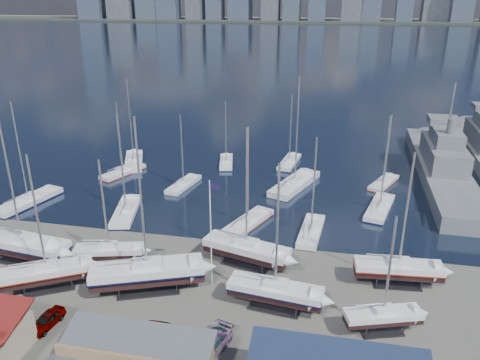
% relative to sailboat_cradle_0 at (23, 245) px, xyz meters
% --- Properties ---
extents(ground, '(1400.00, 1400.00, 0.00)m').
position_rel_sailboat_cradle_0_xyz_m(ground, '(20.62, -0.47, -2.20)').
color(ground, '#605E59').
rests_on(ground, ground).
extents(water, '(1400.00, 600.00, 0.40)m').
position_rel_sailboat_cradle_0_xyz_m(water, '(20.62, 309.53, -2.35)').
color(water, '#182539').
rests_on(water, ground).
extents(far_shore, '(1400.00, 80.00, 2.20)m').
position_rel_sailboat_cradle_0_xyz_m(far_shore, '(20.62, 569.53, -1.10)').
color(far_shore, '#2D332D').
rests_on(far_shore, ground).
extents(sailboat_cradle_0, '(11.89, 4.54, 18.53)m').
position_rel_sailboat_cradle_0_xyz_m(sailboat_cradle_0, '(0.00, 0.00, 0.00)').
color(sailboat_cradle_0, '#2D2D33').
rests_on(sailboat_cradle_0, ground).
extents(sailboat_cradle_1, '(9.51, 7.05, 15.35)m').
position_rel_sailboat_cradle_0_xyz_m(sailboat_cradle_1, '(6.07, -4.55, -0.17)').
color(sailboat_cradle_1, '#2D2D33').
rests_on(sailboat_cradle_1, ground).
extents(sailboat_cradle_2, '(8.21, 4.08, 13.15)m').
position_rel_sailboat_cradle_0_xyz_m(sailboat_cradle_2, '(10.38, 1.23, -0.27)').
color(sailboat_cradle_2, '#2D2D33').
rests_on(sailboat_cradle_2, ground).
extents(sailboat_cradle_3, '(12.40, 7.56, 19.15)m').
position_rel_sailboat_cradle_0_xyz_m(sailboat_cradle_3, '(16.68, -2.59, 0.03)').
color(sailboat_cradle_3, '#2D2D33').
rests_on(sailboat_cradle_3, ground).
extents(sailboat_cradle_4, '(10.67, 5.48, 16.72)m').
position_rel_sailboat_cradle_0_xyz_m(sailboat_cradle_4, '(26.05, 4.52, -0.09)').
color(sailboat_cradle_4, '#2D2D33').
rests_on(sailboat_cradle_4, ground).
extents(sailboat_cradle_5, '(9.90, 3.86, 15.62)m').
position_rel_sailboat_cradle_0_xyz_m(sailboat_cradle_5, '(30.45, -2.95, -0.15)').
color(sailboat_cradle_5, '#2D2D33').
rests_on(sailboat_cradle_5, ground).
extents(sailboat_cradle_6, '(9.61, 3.44, 15.27)m').
position_rel_sailboat_cradle_0_xyz_m(sailboat_cradle_6, '(43.00, 3.88, -0.17)').
color(sailboat_cradle_6, '#2D2D33').
rests_on(sailboat_cradle_6, ground).
extents(sailboat_cradle_7, '(7.52, 4.21, 12.14)m').
position_rel_sailboat_cradle_0_xyz_m(sailboat_cradle_7, '(40.79, -4.58, -0.32)').
color(sailboat_cradle_7, '#2D2D33').
rests_on(sailboat_cradle_7, ground).
extents(sailboat_moored_0, '(5.77, 11.52, 16.59)m').
position_rel_sailboat_cradle_0_xyz_m(sailboat_moored_0, '(-9.70, 14.78, -1.89)').
color(sailboat_moored_0, black).
rests_on(sailboat_moored_0, water).
extents(sailboat_moored_1, '(5.81, 9.34, 13.55)m').
position_rel_sailboat_cradle_0_xyz_m(sailboat_moored_1, '(-1.15, 29.69, -1.90)').
color(sailboat_moored_1, black).
rests_on(sailboat_moored_1, water).
extents(sailboat_moored_2, '(6.95, 11.35, 16.61)m').
position_rel_sailboat_cradle_0_xyz_m(sailboat_moored_2, '(-1.52, 35.26, -1.88)').
color(sailboat_moored_2, black).
rests_on(sailboat_moored_2, water).
extents(sailboat_moored_3, '(5.30, 10.84, 15.61)m').
position_rel_sailboat_cradle_0_xyz_m(sailboat_moored_3, '(6.41, 14.41, -1.89)').
color(sailboat_moored_3, black).
rests_on(sailboat_moored_3, water).
extents(sailboat_moored_4, '(3.96, 8.81, 12.86)m').
position_rel_sailboat_cradle_0_xyz_m(sailboat_moored_4, '(11.25, 26.22, -1.88)').
color(sailboat_moored_4, black).
rests_on(sailboat_moored_4, water).
extents(sailboat_moored_5, '(4.04, 8.69, 12.53)m').
position_rel_sailboat_cradle_0_xyz_m(sailboat_moored_5, '(15.62, 38.57, -1.89)').
color(sailboat_moored_5, black).
rests_on(sailboat_moored_5, water).
extents(sailboat_moored_6, '(6.25, 10.18, 14.75)m').
position_rel_sailboat_cradle_0_xyz_m(sailboat_moored_6, '(24.33, 14.46, -1.90)').
color(sailboat_moored_6, black).
rests_on(sailboat_moored_6, water).
extents(sailboat_moored_7, '(7.77, 13.12, 19.15)m').
position_rel_sailboat_cradle_0_xyz_m(sailboat_moored_7, '(29.35, 29.74, -1.87)').
color(sailboat_moored_7, black).
rests_on(sailboat_moored_7, water).
extents(sailboat_moored_8, '(3.80, 9.52, 13.85)m').
position_rel_sailboat_cradle_0_xyz_m(sailboat_moored_8, '(27.31, 40.84, -1.90)').
color(sailboat_moored_8, black).
rests_on(sailboat_moored_8, water).
extents(sailboat_moored_9, '(3.37, 9.48, 14.03)m').
position_rel_sailboat_cradle_0_xyz_m(sailboat_moored_9, '(33.07, 13.70, -1.88)').
color(sailboat_moored_9, black).
rests_on(sailboat_moored_9, water).
extents(sailboat_moored_10, '(5.26, 10.47, 15.08)m').
position_rel_sailboat_cradle_0_xyz_m(sailboat_moored_10, '(42.53, 23.09, -1.89)').
color(sailboat_moored_10, black).
rests_on(sailboat_moored_10, water).
extents(sailboat_moored_11, '(5.73, 8.60, 12.56)m').
position_rel_sailboat_cradle_0_xyz_m(sailboat_moored_11, '(43.93, 33.75, -1.89)').
color(sailboat_moored_11, black).
rests_on(sailboat_moored_11, water).
extents(naval_ship_east, '(8.24, 45.71, 18.10)m').
position_rel_sailboat_cradle_0_xyz_m(naval_ship_east, '(53.98, 39.97, -0.54)').
color(naval_ship_east, slate).
rests_on(naval_ship_east, water).
extents(car_a, '(2.09, 4.22, 1.38)m').
position_rel_sailboat_cradle_0_xyz_m(car_a, '(9.43, -10.17, -1.51)').
color(car_a, gray).
rests_on(car_a, ground).
extents(car_b, '(5.21, 2.60, 1.64)m').
position_rel_sailboat_cradle_0_xyz_m(car_b, '(21.20, -10.05, -1.38)').
color(car_b, gray).
rests_on(car_b, ground).
extents(car_c, '(2.87, 5.89, 1.61)m').
position_rel_sailboat_cradle_0_xyz_m(car_c, '(20.21, -11.43, -1.40)').
color(car_c, gray).
rests_on(car_c, ground).
extents(car_d, '(3.66, 5.68, 1.53)m').
position_rel_sailboat_cradle_0_xyz_m(car_d, '(25.68, -10.38, -1.44)').
color(car_d, gray).
rests_on(car_d, ground).
extents(flagpole, '(1.08, 0.12, 12.29)m').
position_rel_sailboat_cradle_0_xyz_m(flagpole, '(23.21, -0.14, 4.89)').
color(flagpole, white).
rests_on(flagpole, ground).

